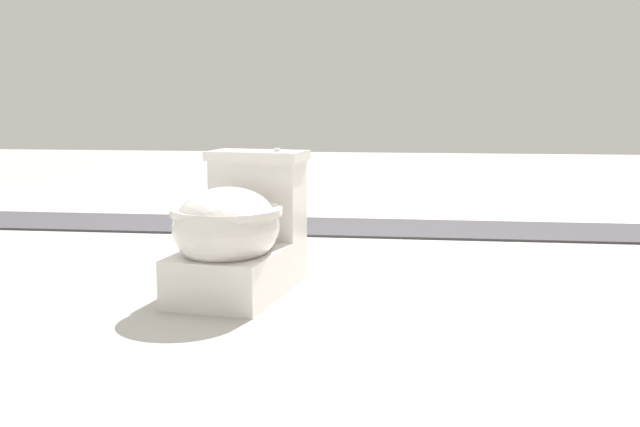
{
  "coord_description": "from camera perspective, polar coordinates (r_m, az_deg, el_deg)",
  "views": [
    {
      "loc": [
        2.74,
        0.5,
        0.71
      ],
      "look_at": [
        0.14,
        0.18,
        0.3
      ],
      "focal_mm": 42.0,
      "sensor_mm": 36.0,
      "label": 1
    }
  ],
  "objects": [
    {
      "name": "toilet",
      "position": [
        2.72,
        -6.31,
        -1.55
      ],
      "size": [
        0.68,
        0.47,
        0.52
      ],
      "rotation": [
        0.0,
        0.0,
        -0.15
      ],
      "color": "white",
      "rests_on": "ground"
    },
    {
      "name": "gravel_strip",
      "position": [
        4.07,
        7.01,
        -1.15
      ],
      "size": [
        0.56,
        8.0,
        0.01
      ],
      "primitive_type": "cube",
      "color": "#423F44",
      "rests_on": "ground"
    },
    {
      "name": "ground_plane",
      "position": [
        2.88,
        -3.14,
        -5.42
      ],
      "size": [
        14.0,
        14.0,
        0.0
      ],
      "primitive_type": "plane",
      "color": "#A8A59E"
    }
  ]
}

